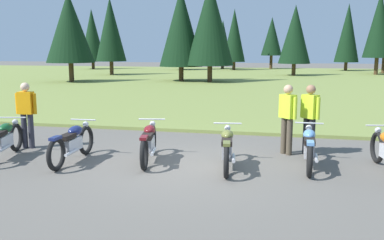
# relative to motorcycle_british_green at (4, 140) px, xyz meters

# --- Properties ---
(ground_plane) EXTENTS (140.00, 140.00, 0.00)m
(ground_plane) POSITION_rel_motorcycle_british_green_xyz_m (4.23, 0.32, -0.44)
(ground_plane) COLOR #605B54
(grass_moorland) EXTENTS (80.00, 44.00, 0.10)m
(grass_moorland) POSITION_rel_motorcycle_british_green_xyz_m (4.23, 25.87, -0.39)
(grass_moorland) COLOR olive
(grass_moorland) RESTS_ON ground
(forest_treeline) EXTENTS (39.85, 27.77, 8.60)m
(forest_treeline) POSITION_rel_motorcycle_british_green_xyz_m (1.81, 33.80, 3.84)
(forest_treeline) COLOR #47331E
(forest_treeline) RESTS_ON ground
(motorcycle_british_green) EXTENTS (0.74, 2.07, 0.88)m
(motorcycle_british_green) POSITION_rel_motorcycle_british_green_xyz_m (0.00, 0.00, 0.00)
(motorcycle_british_green) COLOR black
(motorcycle_british_green) RESTS_ON ground
(motorcycle_navy) EXTENTS (0.62, 2.10, 0.88)m
(motorcycle_navy) POSITION_rel_motorcycle_british_green_xyz_m (1.70, 0.05, 0.00)
(motorcycle_navy) COLOR black
(motorcycle_navy) RESTS_ON ground
(motorcycle_maroon) EXTENTS (0.70, 2.08, 0.88)m
(motorcycle_maroon) POSITION_rel_motorcycle_british_green_xyz_m (3.34, 0.48, 0.00)
(motorcycle_maroon) COLOR black
(motorcycle_maroon) RESTS_ON ground
(motorcycle_olive) EXTENTS (0.63, 2.10, 0.88)m
(motorcycle_olive) POSITION_rel_motorcycle_british_green_xyz_m (5.13, 0.31, 0.00)
(motorcycle_olive) COLOR black
(motorcycle_olive) RESTS_ON ground
(motorcycle_sky_blue) EXTENTS (0.62, 2.10, 0.88)m
(motorcycle_sky_blue) POSITION_rel_motorcycle_british_green_xyz_m (6.81, 0.73, 0.00)
(motorcycle_sky_blue) COLOR black
(motorcycle_sky_blue) RESTS_ON ground
(rider_near_row_end) EXTENTS (0.55, 0.25, 1.67)m
(rider_near_row_end) POSITION_rel_motorcycle_british_green_xyz_m (-0.07, 1.05, 0.51)
(rider_near_row_end) COLOR #2D2D38
(rider_near_row_end) RESTS_ON ground
(rider_with_back_turned) EXTENTS (0.43, 0.41, 1.67)m
(rider_with_back_turned) POSITION_rel_motorcycle_british_green_xyz_m (6.87, 1.90, 0.51)
(rider_with_back_turned) COLOR black
(rider_with_back_turned) RESTS_ON ground
(rider_checking_bike) EXTENTS (0.42, 0.41, 1.67)m
(rider_checking_bike) POSITION_rel_motorcycle_british_green_xyz_m (6.35, 1.82, 0.51)
(rider_checking_bike) COLOR #4C4233
(rider_checking_bike) RESTS_ON ground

